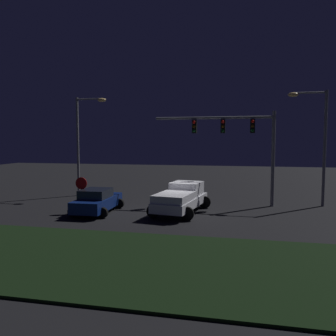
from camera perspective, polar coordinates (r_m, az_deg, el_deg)
ground_plane at (r=21.98m, az=1.38°, el=-7.23°), size 80.00×80.00×0.00m
grass_median at (r=13.21m, az=-6.33°, el=-15.16°), size 20.19×7.18×0.10m
pickup_truck at (r=21.53m, az=2.30°, el=-4.78°), size 3.45×5.65×1.80m
car_sedan at (r=21.90m, az=-11.78°, el=-5.40°), size 2.54×4.44×1.51m
traffic_signal_gantry at (r=24.14m, az=11.45°, el=5.45°), size 8.32×0.56×6.50m
street_lamp_left at (r=28.47m, az=-13.94°, el=5.53°), size 2.58×0.44×7.97m
street_lamp_right at (r=25.41m, az=23.66°, el=5.32°), size 2.58×0.44×7.90m
stop_sign at (r=21.99m, az=-14.29°, el=-3.24°), size 0.76×0.08×2.23m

